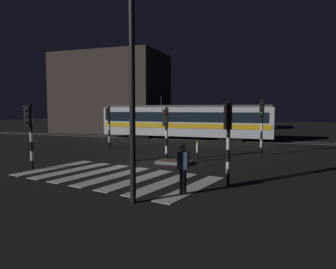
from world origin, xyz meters
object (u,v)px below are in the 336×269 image
object	(u,v)px
traffic_light_median_centre	(166,126)
traffic_light_corner_near_left	(29,127)
tram	(185,121)
pedestrian_waiting_at_kerb	(183,169)
traffic_light_corner_far_right	(262,118)
traffic_light_corner_far_left	(108,120)
bollard_island_edge	(197,151)
street_lamp_near_kerb	(128,61)
traffic_light_corner_near_right	(228,130)

from	to	relation	value
traffic_light_median_centre	traffic_light_corner_near_left	world-z (taller)	traffic_light_corner_near_left
tram	pedestrian_waiting_at_kerb	bearing A→B (deg)	-73.29
pedestrian_waiting_at_kerb	traffic_light_corner_far_right	bearing A→B (deg)	79.53
traffic_light_corner_far_left	bollard_island_edge	size ratio (longest dim) A/B	2.83
traffic_light_median_centre	traffic_light_corner_far_right	size ratio (longest dim) A/B	0.85
bollard_island_edge	pedestrian_waiting_at_kerb	bearing A→B (deg)	-79.31
traffic_light_corner_near_left	bollard_island_edge	bearing A→B (deg)	37.08
traffic_light_corner_far_right	bollard_island_edge	size ratio (longest dim) A/B	3.19
traffic_light_median_centre	traffic_light_corner_far_left	world-z (taller)	traffic_light_corner_far_left
street_lamp_near_kerb	traffic_light_median_centre	bearing A→B (deg)	102.52
street_lamp_near_kerb	pedestrian_waiting_at_kerb	distance (m)	4.01
pedestrian_waiting_at_kerb	bollard_island_edge	world-z (taller)	pedestrian_waiting_at_kerb
pedestrian_waiting_at_kerb	traffic_light_corner_near_left	bearing A→B (deg)	168.37
street_lamp_near_kerb	pedestrian_waiting_at_kerb	bearing A→B (deg)	55.96
traffic_light_corner_near_right	pedestrian_waiting_at_kerb	size ratio (longest dim) A/B	1.87
traffic_light_corner_near_right	traffic_light_median_centre	xyz separation A→B (m)	(-4.15, 4.50, -0.13)
traffic_light_median_centre	traffic_light_corner_far_right	bearing A→B (deg)	39.68
traffic_light_corner_near_right	tram	bearing A→B (deg)	111.85
traffic_light_corner_near_left	bollard_island_edge	world-z (taller)	traffic_light_corner_near_left
traffic_light_corner_far_left	tram	bearing A→B (deg)	70.45
traffic_light_corner_near_left	street_lamp_near_kerb	bearing A→B (deg)	-26.03
traffic_light_corner_near_right	traffic_light_corner_far_left	bearing A→B (deg)	140.12
pedestrian_waiting_at_kerb	bollard_island_edge	bearing A→B (deg)	100.69
traffic_light_corner_far_right	pedestrian_waiting_at_kerb	distance (m)	10.54
traffic_light_corner_near_left	tram	world-z (taller)	tram
tram	bollard_island_edge	distance (m)	13.02
traffic_light_corner_near_left	traffic_light_corner_far_right	bearing A→B (deg)	40.68
bollard_island_edge	traffic_light_corner_near_left	bearing A→B (deg)	-142.92
traffic_light_corner_far_right	bollard_island_edge	distance (m)	5.01
traffic_light_corner_near_right	traffic_light_corner_far_left	size ratio (longest dim) A/B	1.02
traffic_light_corner_far_right	traffic_light_corner_far_left	bearing A→B (deg)	-179.45
traffic_light_corner_far_right	tram	xyz separation A→B (m)	(-7.60, 8.75, -0.59)
traffic_light_corner_far_right	tram	bearing A→B (deg)	131.00
traffic_light_median_centre	tram	world-z (taller)	tram
traffic_light_corner_near_left	pedestrian_waiting_at_kerb	distance (m)	8.36
traffic_light_corner_far_right	pedestrian_waiting_at_kerb	bearing A→B (deg)	-100.47
traffic_light_corner_far_right	tram	distance (m)	11.60
traffic_light_corner_far_right	pedestrian_waiting_at_kerb	world-z (taller)	traffic_light_corner_far_right
traffic_light_corner_near_left	bollard_island_edge	size ratio (longest dim) A/B	2.84
tram	traffic_light_corner_far_left	bearing A→B (deg)	-109.55
traffic_light_corner_near_left	pedestrian_waiting_at_kerb	xyz separation A→B (m)	(8.10, -1.67, -1.20)
traffic_light_corner_near_right	traffic_light_corner_far_right	size ratio (longest dim) A/B	0.91
traffic_light_corner_far_right	bollard_island_edge	world-z (taller)	traffic_light_corner_far_right
bollard_island_edge	street_lamp_near_kerb	bearing A→B (deg)	-89.17
traffic_light_corner_far_right	bollard_island_edge	bearing A→B (deg)	-132.75
street_lamp_near_kerb	pedestrian_waiting_at_kerb	world-z (taller)	street_lamp_near_kerb
traffic_light_corner_near_right	traffic_light_corner_near_left	distance (m)	9.32
traffic_light_median_centre	tram	xyz separation A→B (m)	(-2.77, 12.75, -0.23)
street_lamp_near_kerb	tram	distance (m)	21.37
tram	pedestrian_waiting_at_kerb	distance (m)	19.87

